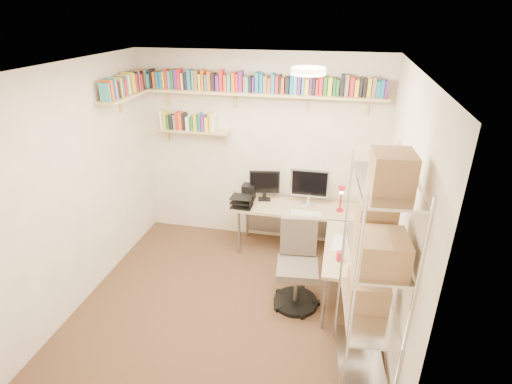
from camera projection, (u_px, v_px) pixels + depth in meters
ground at (231, 302)px, 4.40m from camera, size 3.20×3.20×0.00m
room_shell at (227, 172)px, 3.75m from camera, size 3.24×3.04×2.52m
wall_shelves at (223, 92)px, 4.78m from camera, size 3.12×1.09×0.80m
corner_desk at (305, 216)px, 4.85m from camera, size 1.74×1.66×1.13m
office_chair at (297, 270)px, 4.26m from camera, size 0.51×0.51×0.96m
wire_rack at (377, 250)px, 2.99m from camera, size 0.48×0.87×2.11m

